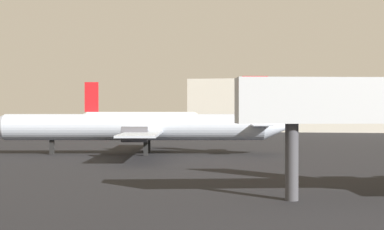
{
  "coord_description": "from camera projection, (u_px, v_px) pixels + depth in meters",
  "views": [
    {
      "loc": [
        1.4,
        -8.78,
        4.76
      ],
      "look_at": [
        -5.63,
        34.17,
        4.34
      ],
      "focal_mm": 49.67,
      "sensor_mm": 36.0,
      "label": 1
    }
  ],
  "objects": [
    {
      "name": "terminal_building",
      "position": [
        331.0,
        105.0,
        121.2
      ],
      "size": [
        63.06,
        20.49,
        11.59
      ],
      "primitive_type": "cube",
      "color": "beige",
      "rests_on": "ground_plane"
    },
    {
      "name": "airplane_distant",
      "position": [
        137.0,
        127.0,
        56.61
      ],
      "size": [
        33.68,
        25.21,
        8.37
      ],
      "rotation": [
        0.0,
        0.0,
        3.3
      ],
      "color": "#B2BCCC",
      "rests_on": "ground_plane"
    },
    {
      "name": "airplane_far_right",
      "position": [
        139.0,
        119.0,
        98.06
      ],
      "size": [
        25.97,
        20.17,
        9.93
      ],
      "rotation": [
        0.0,
        0.0,
        0.12
      ],
      "color": "silver",
      "rests_on": "ground_plane"
    }
  ]
}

